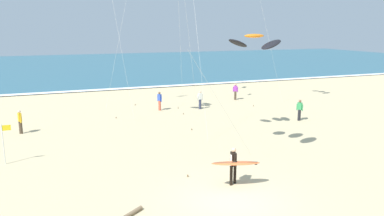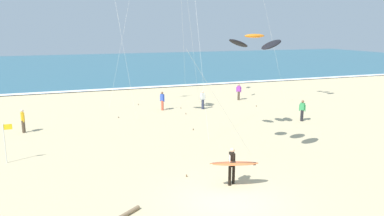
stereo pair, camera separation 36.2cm
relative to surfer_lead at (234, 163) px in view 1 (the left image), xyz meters
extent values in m
plane|color=#CCB789|center=(-0.72, -1.14, -1.04)|extent=(160.00, 160.00, 0.00)
cube|color=#2D6075|center=(-0.72, 57.98, -1.00)|extent=(160.00, 60.00, 0.08)
cube|color=white|center=(-0.72, 28.28, -0.96)|extent=(160.00, 1.20, 0.01)
cylinder|color=black|center=(-0.09, 0.11, -0.60)|extent=(0.13, 0.13, 0.88)
cylinder|color=black|center=(0.15, 0.23, -0.60)|extent=(0.13, 0.13, 0.88)
cube|color=black|center=(0.03, 0.17, 0.14)|extent=(0.26, 0.37, 0.60)
cube|color=white|center=(-0.07, 0.19, 0.18)|extent=(0.05, 0.20, 0.32)
sphere|color=tan|center=(0.03, 0.17, 0.56)|extent=(0.21, 0.21, 0.21)
cylinder|color=black|center=(-0.01, -0.06, 0.25)|extent=(0.09, 0.09, 0.26)
cylinder|color=black|center=(-0.09, -0.14, 0.12)|extent=(0.26, 0.12, 0.14)
cylinder|color=black|center=(0.07, 0.39, 0.10)|extent=(0.09, 0.09, 0.56)
ellipsoid|color=orange|center=(-0.03, -0.19, 0.08)|extent=(2.23, 0.89, 0.17)
cube|color=#333333|center=(-0.03, -0.19, 0.11)|extent=(1.89, 0.36, 0.09)
cube|color=#262628|center=(0.87, -0.35, 0.01)|extent=(0.12, 0.03, 0.14)
cylinder|color=silver|center=(11.16, 14.90, 4.06)|extent=(3.36, 0.49, 10.00)
cylinder|color=brown|center=(9.48, 14.66, -0.99)|extent=(0.06, 0.06, 0.10)
cylinder|color=silver|center=(-2.15, 13.84, 3.73)|extent=(1.14, 1.33, 9.36)
cylinder|color=brown|center=(-2.71, 14.50, -0.99)|extent=(0.06, 0.06, 0.10)
ellipsoid|color=black|center=(3.12, 2.35, 4.97)|extent=(1.50, 1.14, 0.61)
ellipsoid|color=orange|center=(2.72, 3.36, 5.38)|extent=(1.51, 1.14, 0.20)
ellipsoid|color=black|center=(2.32, 4.36, 4.97)|extent=(1.50, 1.14, 0.61)
cylinder|color=silver|center=(0.58, 2.51, 1.96)|extent=(4.29, 1.70, 5.82)
cylinder|color=brown|center=(-1.56, 1.66, -0.99)|extent=(0.06, 0.06, 0.10)
cylinder|color=silver|center=(1.49, 7.73, 3.83)|extent=(0.09, 2.98, 9.56)
cylinder|color=brown|center=(1.53, 9.22, -0.99)|extent=(0.06, 0.06, 0.10)
cylinder|color=silver|center=(-1.63, 18.32, 4.62)|extent=(2.77, 1.08, 11.13)
cylinder|color=brown|center=(-0.25, 18.85, -0.99)|extent=(0.06, 0.06, 0.10)
cylinder|color=silver|center=(3.81, 18.10, 4.66)|extent=(1.82, 3.94, 11.21)
cylinder|color=brown|center=(2.91, 16.14, -0.99)|extent=(0.06, 0.06, 0.10)
cylinder|color=silver|center=(3.67, 15.18, 4.06)|extent=(2.18, 2.60, 10.01)
cylinder|color=brown|center=(2.59, 13.89, -0.99)|extent=(0.06, 0.06, 0.10)
cylinder|color=#4C3D2D|center=(-9.29, 12.46, -0.62)|extent=(0.22, 0.22, 0.84)
cube|color=gold|center=(-9.29, 12.46, 0.07)|extent=(0.27, 0.36, 0.54)
sphere|color=beige|center=(-9.29, 12.46, 0.45)|extent=(0.20, 0.20, 0.20)
cylinder|color=gold|center=(-9.35, 12.66, -0.03)|extent=(0.08, 0.08, 0.50)
cylinder|color=gold|center=(-9.23, 12.26, -0.03)|extent=(0.08, 0.08, 0.50)
cylinder|color=#D8593F|center=(1.22, 16.01, -0.62)|extent=(0.22, 0.22, 0.84)
cube|color=#3351B7|center=(1.22, 16.01, 0.07)|extent=(0.31, 0.37, 0.54)
sphere|color=brown|center=(1.22, 16.01, 0.45)|extent=(0.20, 0.20, 0.20)
cylinder|color=#3351B7|center=(1.12, 16.19, -0.03)|extent=(0.08, 0.08, 0.50)
cylinder|color=#3351B7|center=(1.32, 15.83, -0.03)|extent=(0.08, 0.08, 0.50)
cylinder|color=#2D334C|center=(4.61, 15.30, -0.62)|extent=(0.22, 0.22, 0.84)
cube|color=white|center=(4.61, 15.30, 0.07)|extent=(0.35, 0.23, 0.54)
sphere|color=beige|center=(4.61, 15.30, 0.45)|extent=(0.20, 0.20, 0.20)
cylinder|color=white|center=(4.40, 15.26, -0.03)|extent=(0.08, 0.08, 0.50)
cylinder|color=white|center=(4.82, 15.33, -0.03)|extent=(0.08, 0.08, 0.50)
cylinder|color=#4C3D2D|center=(9.38, 17.95, -0.62)|extent=(0.22, 0.22, 0.84)
cube|color=purple|center=(9.38, 17.95, 0.07)|extent=(0.36, 0.34, 0.54)
sphere|color=tan|center=(9.38, 17.95, 0.45)|extent=(0.20, 0.20, 0.20)
cylinder|color=purple|center=(9.54, 17.82, -0.03)|extent=(0.08, 0.08, 0.50)
cylinder|color=purple|center=(9.22, 18.09, -0.03)|extent=(0.08, 0.08, 0.50)
cylinder|color=black|center=(10.03, 8.85, -0.62)|extent=(0.22, 0.22, 0.84)
cube|color=#339351|center=(10.03, 8.85, 0.07)|extent=(0.32, 0.37, 0.54)
sphere|color=brown|center=(10.03, 8.85, 0.45)|extent=(0.20, 0.20, 0.20)
cylinder|color=#339351|center=(9.92, 9.03, -0.03)|extent=(0.08, 0.08, 0.50)
cylinder|color=#339351|center=(10.14, 8.67, -0.03)|extent=(0.08, 0.08, 0.50)
cylinder|color=silver|center=(-9.70, 6.57, 0.01)|extent=(0.05, 0.05, 2.10)
cube|color=yellow|center=(-9.48, 6.57, 0.86)|extent=(0.40, 0.02, 0.28)
cylinder|color=#846B4C|center=(-4.77, -1.02, -0.96)|extent=(0.96, 0.77, 0.16)
camera|label=1|loc=(-7.22, -13.68, 5.77)|focal=34.88mm
camera|label=2|loc=(-6.88, -13.81, 5.77)|focal=34.88mm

